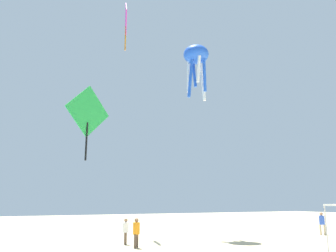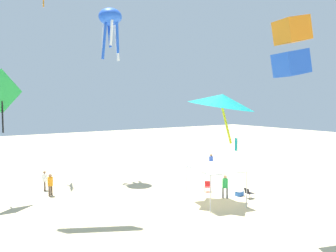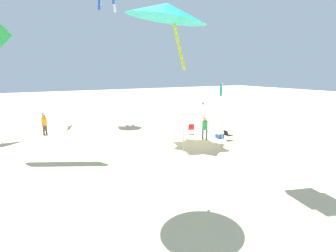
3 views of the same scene
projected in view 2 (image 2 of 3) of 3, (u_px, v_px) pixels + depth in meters
name	position (u px, v px, depth m)	size (l,w,h in m)	color
ground	(229.00, 194.00, 27.83)	(120.00, 120.00, 0.10)	beige
canopy_tent	(216.00, 165.00, 24.98)	(4.00, 3.56, 3.10)	#B7B7BC
folding_chair_left_of_tent	(248.00, 192.00, 26.40)	(0.58, 0.66, 0.82)	black
folding_chair_facing_ocean	(208.00, 186.00, 28.47)	(0.81, 0.80, 0.82)	black
cooler_box	(239.00, 193.00, 27.14)	(0.46, 0.65, 0.40)	blue
banner_flag	(237.00, 157.00, 29.77)	(0.36, 0.06, 4.32)	silver
person_kite_handler	(50.00, 183.00, 27.13)	(0.41, 0.41, 1.74)	brown
person_far_stroller	(225.00, 185.00, 26.43)	(0.42, 0.42, 1.78)	slate
person_near_umbrella	(45.00, 179.00, 28.80)	(0.43, 0.39, 1.63)	brown
person_watching_sky	(211.00, 161.00, 36.72)	(0.44, 0.44, 1.84)	#C6B28C
kite_delta_teal	(222.00, 100.00, 15.29)	(4.17, 4.16, 2.54)	teal
kite_box_orange	(291.00, 47.00, 18.67)	(1.78, 1.93, 3.26)	orange
kite_octopus_blue	(110.00, 20.00, 33.48)	(2.22, 2.22, 4.94)	blue
kite_diamond_green	(2.00, 94.00, 25.18)	(1.28, 3.03, 4.64)	green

